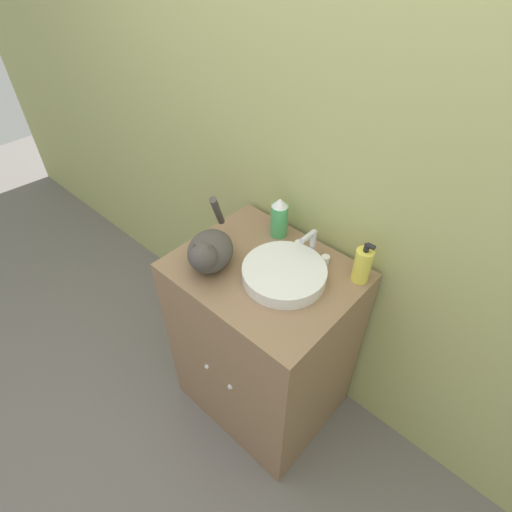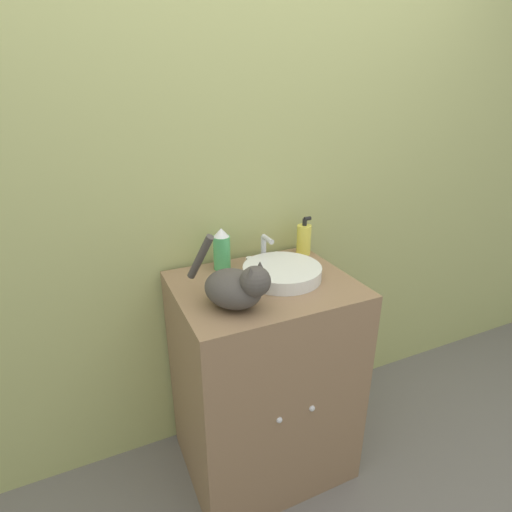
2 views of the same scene
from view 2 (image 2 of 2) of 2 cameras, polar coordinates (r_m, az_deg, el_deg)
ground_plane at (r=1.98m, az=5.05°, el=-32.14°), size 8.00×8.00×0.00m
wall_back at (r=1.73m, az=-3.43°, el=10.38°), size 6.00×0.05×2.50m
vanity_cabinet at (r=1.81m, az=1.07°, el=-17.09°), size 0.69×0.57×0.92m
sink_basin at (r=1.59m, az=3.74°, el=-2.31°), size 0.31×0.31×0.05m
faucet at (r=1.71m, az=1.19°, el=0.68°), size 0.16×0.09×0.13m
cat at (r=1.36m, az=-2.79°, el=-4.34°), size 0.26×0.32×0.24m
soap_bottle at (r=1.82m, az=6.85°, el=2.41°), size 0.06×0.06×0.18m
spray_bottle at (r=1.66m, az=-4.92°, el=0.97°), size 0.07×0.07×0.18m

